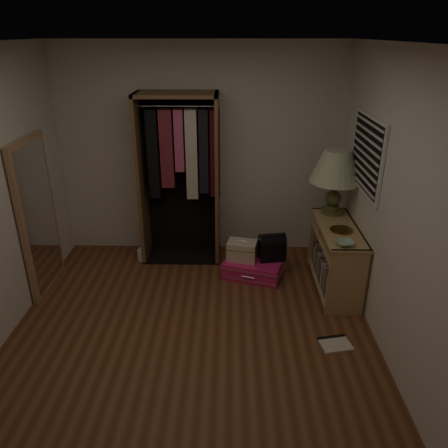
{
  "coord_description": "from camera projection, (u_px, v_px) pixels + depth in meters",
  "views": [
    {
      "loc": [
        0.37,
        -3.28,
        2.68
      ],
      "look_at": [
        0.3,
        0.95,
        0.8
      ],
      "focal_mm": 35.0,
      "sensor_mm": 36.0,
      "label": 1
    }
  ],
  "objects": [
    {
      "name": "black_bag",
      "position": [
        272.0,
        246.0,
        5.1
      ],
      "size": [
        0.33,
        0.24,
        0.33
      ],
      "rotation": [
        0.0,
        0.0,
        0.16
      ],
      "color": "black",
      "rests_on": "pink_suitcase"
    },
    {
      "name": "table_lamp",
      "position": [
        337.0,
        168.0,
        4.83
      ],
      "size": [
        0.77,
        0.77,
        0.74
      ],
      "rotation": [
        0.0,
        0.0,
        -0.39
      ],
      "color": "#4F5529",
      "rests_on": "console_bookshelf"
    },
    {
      "name": "ceramic_bowl",
      "position": [
        345.0,
        243.0,
        4.28
      ],
      "size": [
        0.2,
        0.2,
        0.04
      ],
      "primitive_type": "imported",
      "rotation": [
        0.0,
        0.0,
        0.18
      ],
      "color": "#9AB99B",
      "rests_on": "console_bookshelf"
    },
    {
      "name": "brass_tray",
      "position": [
        342.0,
        230.0,
        4.59
      ],
      "size": [
        0.29,
        0.29,
        0.01
      ],
      "rotation": [
        0.0,
        0.0,
        0.24
      ],
      "color": "#A07B3D",
      "rests_on": "console_bookshelf"
    },
    {
      "name": "train_case",
      "position": [
        242.0,
        250.0,
        5.11
      ],
      "size": [
        0.38,
        0.3,
        0.25
      ],
      "rotation": [
        0.0,
        0.0,
        -0.2
      ],
      "color": "beige",
      "rests_on": "pink_suitcase"
    },
    {
      "name": "console_bookshelf",
      "position": [
        335.0,
        255.0,
        4.86
      ],
      "size": [
        0.42,
        1.12,
        0.75
      ],
      "color": "tan",
      "rests_on": "ground"
    },
    {
      "name": "floor_book",
      "position": [
        335.0,
        343.0,
        4.07
      ],
      "size": [
        0.32,
        0.27,
        0.03
      ],
      "rotation": [
        0.0,
        0.0,
        0.2
      ],
      "color": "beige",
      "rests_on": "ground"
    },
    {
      "name": "open_wardrobe",
      "position": [
        181.0,
        165.0,
        5.23
      ],
      "size": [
        0.96,
        0.5,
        2.05
      ],
      "color": "brown",
      "rests_on": "ground"
    },
    {
      "name": "room_walls",
      "position": [
        194.0,
        190.0,
        3.52
      ],
      "size": [
        3.52,
        4.02,
        2.6
      ],
      "color": "beige",
      "rests_on": "ground"
    },
    {
      "name": "floor_mirror",
      "position": [
        38.0,
        217.0,
        4.69
      ],
      "size": [
        0.06,
        0.8,
        1.7
      ],
      "color": "#AA7952",
      "rests_on": "ground"
    },
    {
      "name": "white_jug",
      "position": [
        142.0,
        255.0,
        5.53
      ],
      "size": [
        0.11,
        0.11,
        0.18
      ],
      "rotation": [
        0.0,
        0.0,
        0.03
      ],
      "color": "white",
      "rests_on": "ground"
    },
    {
      "name": "pink_suitcase",
      "position": [
        254.0,
        267.0,
        5.19
      ],
      "size": [
        0.79,
        0.67,
        0.21
      ],
      "rotation": [
        0.0,
        0.0,
        -0.31
      ],
      "color": "#D91A5E",
      "rests_on": "ground"
    },
    {
      "name": "ground",
      "position": [
        190.0,
        343.0,
        4.09
      ],
      "size": [
        4.0,
        4.0,
        0.0
      ],
      "primitive_type": "plane",
      "color": "brown",
      "rests_on": "ground"
    }
  ]
}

